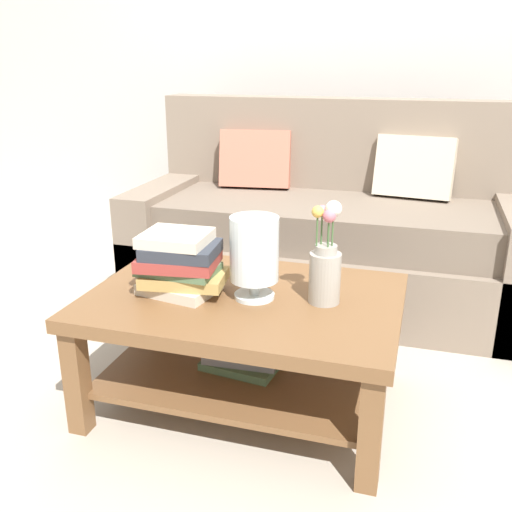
% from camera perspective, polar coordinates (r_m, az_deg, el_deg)
% --- Properties ---
extents(ground_plane, '(10.00, 10.00, 0.00)m').
position_cam_1_polar(ground_plane, '(2.60, 0.82, -10.05)').
color(ground_plane, '#ADA393').
extents(back_wall, '(6.40, 0.12, 2.70)m').
position_cam_1_polar(back_wall, '(3.88, 8.11, 20.21)').
color(back_wall, '#BCB7B2').
rests_on(back_wall, ground).
extents(couch, '(2.07, 0.90, 1.06)m').
position_cam_1_polar(couch, '(3.16, 7.34, 2.35)').
color(couch, '#7A6B5B').
rests_on(couch, ground).
extents(coffee_table, '(1.13, 0.79, 0.45)m').
position_cam_1_polar(coffee_table, '(2.14, -1.18, -7.00)').
color(coffee_table, brown).
rests_on(coffee_table, ground).
extents(book_stack_main, '(0.33, 0.25, 0.23)m').
position_cam_1_polar(book_stack_main, '(2.08, -7.60, -0.78)').
color(book_stack_main, beige).
rests_on(book_stack_main, coffee_table).
extents(glass_hurricane_vase, '(0.17, 0.17, 0.30)m').
position_cam_1_polar(glass_hurricane_vase, '(2.00, -0.16, 0.43)').
color(glass_hurricane_vase, silver).
rests_on(glass_hurricane_vase, coffee_table).
extents(flower_pitcher, '(0.11, 0.11, 0.37)m').
position_cam_1_polar(flower_pitcher, '(1.99, 6.95, -0.94)').
color(flower_pitcher, '#9E998E').
rests_on(flower_pitcher, coffee_table).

